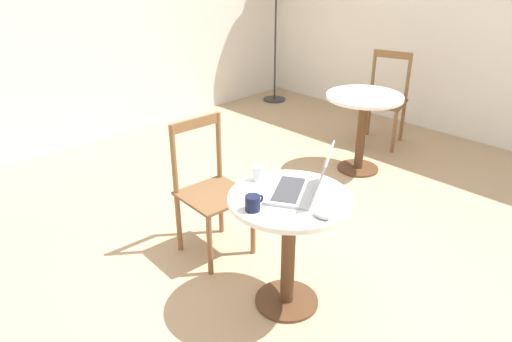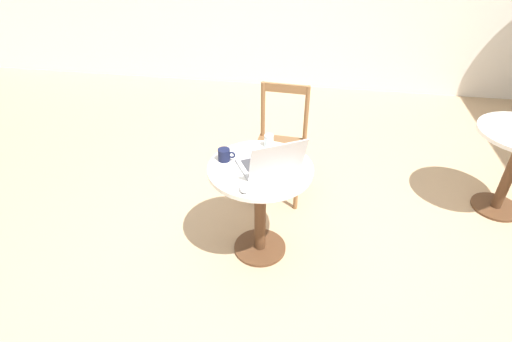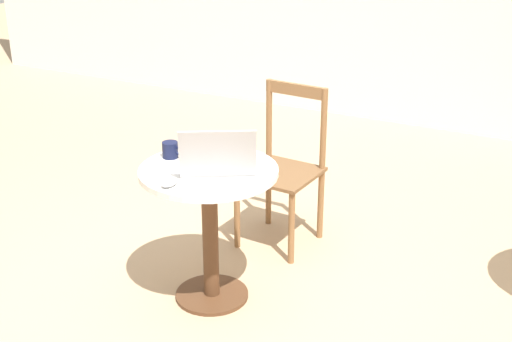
{
  "view_description": "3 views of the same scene",
  "coord_description": "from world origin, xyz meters",
  "px_view_note": "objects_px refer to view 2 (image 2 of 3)",
  "views": [
    {
      "loc": [
        -1.93,
        -1.52,
        2.0
      ],
      "look_at": [
        -0.02,
        0.41,
        0.7
      ],
      "focal_mm": 35.0,
      "sensor_mm": 36.0,
      "label": 1
    },
    {
      "loc": [
        0.18,
        -2.06,
        2.12
      ],
      "look_at": [
        -0.19,
        0.17,
        0.59
      ],
      "focal_mm": 28.0,
      "sensor_mm": 36.0,
      "label": 2
    },
    {
      "loc": [
        1.53,
        -2.68,
        2.03
      ],
      "look_at": [
        -0.04,
        0.36,
        0.6
      ],
      "focal_mm": 50.0,
      "sensor_mm": 36.0,
      "label": 3
    }
  ],
  "objects_px": {
    "chair_near_back": "(280,145)",
    "laptop": "(271,163)",
    "cafe_table_near": "(260,190)",
    "drinking_glass": "(269,141)",
    "mug": "(224,155)",
    "mouse": "(245,188)"
  },
  "relations": [
    {
      "from": "chair_near_back",
      "to": "laptop",
      "type": "height_order",
      "value": "laptop"
    },
    {
      "from": "cafe_table_near",
      "to": "drinking_glass",
      "type": "relative_size",
      "value": 8.28
    },
    {
      "from": "chair_near_back",
      "to": "mug",
      "type": "bearing_deg",
      "value": -112.62
    },
    {
      "from": "mouse",
      "to": "drinking_glass",
      "type": "bearing_deg",
      "value": 82.49
    },
    {
      "from": "mug",
      "to": "cafe_table_near",
      "type": "bearing_deg",
      "value": -9.0
    },
    {
      "from": "laptop",
      "to": "mouse",
      "type": "xyz_separation_m",
      "value": [
        -0.12,
        -0.23,
        -0.04
      ]
    },
    {
      "from": "laptop",
      "to": "mug",
      "type": "height_order",
      "value": "laptop"
    },
    {
      "from": "laptop",
      "to": "cafe_table_near",
      "type": "bearing_deg",
      "value": 161.14
    },
    {
      "from": "cafe_table_near",
      "to": "chair_near_back",
      "type": "relative_size",
      "value": 0.77
    },
    {
      "from": "mouse",
      "to": "mug",
      "type": "height_order",
      "value": "mug"
    },
    {
      "from": "cafe_table_near",
      "to": "laptop",
      "type": "height_order",
      "value": "laptop"
    },
    {
      "from": "chair_near_back",
      "to": "laptop",
      "type": "relative_size",
      "value": 1.99
    },
    {
      "from": "chair_near_back",
      "to": "mug",
      "type": "xyz_separation_m",
      "value": [
        -0.29,
        -0.71,
        0.3
      ]
    },
    {
      "from": "chair_near_back",
      "to": "cafe_table_near",
      "type": "bearing_deg",
      "value": -94.03
    },
    {
      "from": "chair_near_back",
      "to": "mouse",
      "type": "height_order",
      "value": "chair_near_back"
    },
    {
      "from": "mouse",
      "to": "drinking_glass",
      "type": "xyz_separation_m",
      "value": [
        0.07,
        0.52,
        0.03
      ]
    },
    {
      "from": "laptop",
      "to": "mouse",
      "type": "distance_m",
      "value": 0.27
    },
    {
      "from": "chair_near_back",
      "to": "mouse",
      "type": "distance_m",
      "value": 1.05
    },
    {
      "from": "cafe_table_near",
      "to": "chair_near_back",
      "type": "bearing_deg",
      "value": 85.97
    },
    {
      "from": "cafe_table_near",
      "to": "drinking_glass",
      "type": "height_order",
      "value": "drinking_glass"
    },
    {
      "from": "mug",
      "to": "drinking_glass",
      "type": "distance_m",
      "value": 0.34
    },
    {
      "from": "mug",
      "to": "drinking_glass",
      "type": "bearing_deg",
      "value": 40.77
    }
  ]
}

